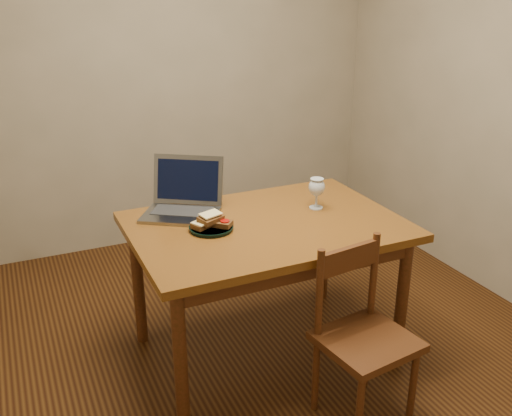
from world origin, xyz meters
name	(u,v)px	position (x,y,z in m)	size (l,w,h in m)	color
floor	(257,346)	(0.00, 0.00, -0.01)	(3.20, 3.20, 0.02)	black
back_wall	(162,64)	(0.00, 1.61, 1.30)	(3.20, 0.02, 2.60)	gray
table	(266,239)	(0.02, -0.06, 0.65)	(1.30, 0.90, 0.74)	#502A0D
chair	(364,329)	(0.20, -0.66, 0.44)	(0.43, 0.41, 0.41)	#351F0B
plate	(211,228)	(-0.26, -0.03, 0.75)	(0.21, 0.21, 0.02)	black
sandwich_cheese	(203,223)	(-0.29, -0.02, 0.78)	(0.11, 0.07, 0.03)	#381E0C
sandwich_tomato	(220,222)	(-0.22, -0.04, 0.78)	(0.11, 0.07, 0.03)	#381E0C
sandwich_top	(211,218)	(-0.26, -0.03, 0.80)	(0.12, 0.07, 0.04)	#381E0C
milk_glass	(317,193)	(0.34, 0.01, 0.82)	(0.08, 0.08, 0.16)	white
laptop	(184,198)	(-0.29, 0.25, 0.81)	(0.49, 0.48, 0.26)	slate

